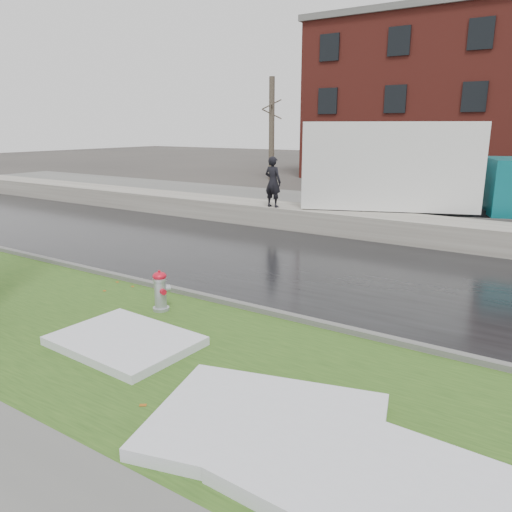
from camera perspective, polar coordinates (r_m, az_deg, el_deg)
The scene contains 14 objects.
ground at distance 9.17m, azimuth -6.74°, elevation -7.58°, with size 120.00×120.00×0.00m, color #47423D.
verge at distance 8.33m, azimuth -12.36°, elevation -10.06°, with size 60.00×4.50×0.04m, color #284918.
road at distance 12.74m, azimuth 6.35°, elevation -1.11°, with size 60.00×7.00×0.03m, color black.
parking_lot at distance 20.51m, azimuth 17.31°, elevation 4.33°, with size 60.00×9.00×0.03m, color slate.
curb at distance 9.87m, azimuth -3.01°, elevation -5.41°, with size 60.00×0.15×0.14m, color slate.
snowbank at distance 16.42m, azimuth 13.12°, elevation 3.45°, with size 60.00×1.60×0.75m, color #AEAA9F.
bg_tree_left at distance 33.42m, azimuth 1.80°, elevation 14.43°, with size 1.40×1.62×6.50m.
bg_tree_center at distance 34.44m, azimuth 14.25°, elevation 14.01°, with size 1.40×1.62×6.50m.
fire_hydrant at distance 9.63m, azimuth -10.87°, elevation -3.73°, with size 0.39×0.37×0.79m.
box_truck at distance 17.89m, azimuth 18.60°, elevation 8.92°, with size 10.68×5.61×3.60m.
worker at distance 17.16m, azimuth 1.94°, elevation 8.46°, with size 0.63×0.41×1.72m, color black.
snow_patch_near at distance 6.06m, azimuth 1.22°, elevation -18.75°, with size 2.60×2.00×0.16m, color silver.
snow_patch_far at distance 8.39m, azimuth -14.75°, elevation -9.36°, with size 2.20×1.60×0.14m, color silver.
snow_patch_side at distance 5.40m, azimuth 13.22°, elevation -23.76°, with size 2.80×1.80×0.18m, color silver.
Camera 1 is at (5.53, -6.45, 3.45)m, focal length 35.00 mm.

